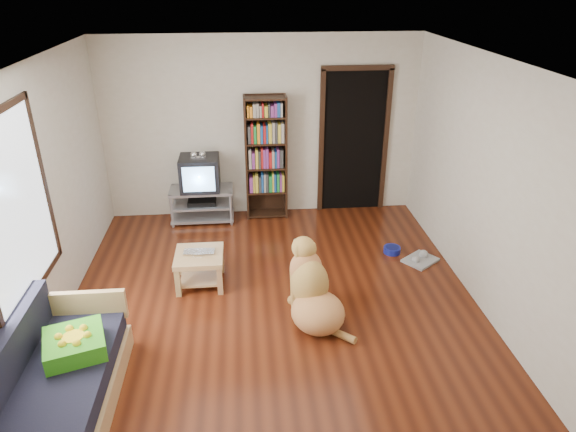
{
  "coord_description": "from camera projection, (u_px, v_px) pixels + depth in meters",
  "views": [
    {
      "loc": [
        -0.27,
        -4.68,
        3.34
      ],
      "look_at": [
        0.19,
        0.39,
        0.9
      ],
      "focal_mm": 32.0,
      "sensor_mm": 36.0,
      "label": 1
    }
  ],
  "objects": [
    {
      "name": "laptop",
      "position": [
        199.0,
        254.0,
        5.86
      ],
      "size": [
        0.37,
        0.25,
        0.03
      ],
      "primitive_type": "imported",
      "rotation": [
        0.0,
        0.0,
        -0.07
      ],
      "color": "silver",
      "rests_on": "coffee_table"
    },
    {
      "name": "dog_bowl",
      "position": [
        392.0,
        250.0,
        6.71
      ],
      "size": [
        0.22,
        0.22,
        0.08
      ],
      "primitive_type": "cylinder",
      "color": "navy",
      "rests_on": "ground"
    },
    {
      "name": "dog",
      "position": [
        312.0,
        292.0,
        5.33
      ],
      "size": [
        0.7,
        0.98,
        0.88
      ],
      "color": "tan",
      "rests_on": "ground"
    },
    {
      "name": "wall_back",
      "position": [
        261.0,
        128.0,
        7.35
      ],
      "size": [
        4.5,
        0.0,
        4.5
      ],
      "primitive_type": "plane",
      "rotation": [
        1.57,
        0.0,
        0.0
      ],
      "color": "beige",
      "rests_on": "ground"
    },
    {
      "name": "sofa",
      "position": [
        54.0,
        391.0,
        4.16
      ],
      "size": [
        0.8,
        1.8,
        0.8
      ],
      "color": "tan",
      "rests_on": "ground"
    },
    {
      "name": "tv_stand",
      "position": [
        202.0,
        203.0,
        7.49
      ],
      "size": [
        0.9,
        0.45,
        0.5
      ],
      "color": "#99999E",
      "rests_on": "ground"
    },
    {
      "name": "wall_left",
      "position": [
        39.0,
        206.0,
        4.92
      ],
      "size": [
        0.0,
        5.0,
        5.0
      ],
      "primitive_type": "plane",
      "rotation": [
        1.57,
        0.0,
        1.57
      ],
      "color": "beige",
      "rests_on": "ground"
    },
    {
      "name": "doorway",
      "position": [
        354.0,
        138.0,
        7.52
      ],
      "size": [
        1.03,
        0.05,
        2.19
      ],
      "color": "black",
      "rests_on": "wall_back"
    },
    {
      "name": "ground",
      "position": [
        274.0,
        305.0,
        5.66
      ],
      "size": [
        5.0,
        5.0,
        0.0
      ],
      "primitive_type": "plane",
      "color": "#54200E",
      "rests_on": "ground"
    },
    {
      "name": "grey_rag",
      "position": [
        420.0,
        260.0,
        6.52
      ],
      "size": [
        0.51,
        0.5,
        0.03
      ],
      "primitive_type": "cube",
      "rotation": [
        0.0,
        0.0,
        0.64
      ],
      "color": "#A0A0A0",
      "rests_on": "ground"
    },
    {
      "name": "bookshelf",
      "position": [
        266.0,
        152.0,
        7.34
      ],
      "size": [
        0.6,
        0.3,
        1.8
      ],
      "color": "black",
      "rests_on": "ground"
    },
    {
      "name": "wall_front",
      "position": [
        301.0,
        376.0,
        2.86
      ],
      "size": [
        4.5,
        0.0,
        4.5
      ],
      "primitive_type": "plane",
      "rotation": [
        -1.57,
        0.0,
        0.0
      ],
      "color": "beige",
      "rests_on": "ground"
    },
    {
      "name": "wall_right",
      "position": [
        490.0,
        190.0,
        5.29
      ],
      "size": [
        0.0,
        5.0,
        5.0
      ],
      "primitive_type": "plane",
      "rotation": [
        1.57,
        0.0,
        -1.57
      ],
      "color": "beige",
      "rests_on": "ground"
    },
    {
      "name": "window",
      "position": [
        15.0,
        209.0,
        4.38
      ],
      "size": [
        0.03,
        1.46,
        1.7
      ],
      "color": "white",
      "rests_on": "wall_left"
    },
    {
      "name": "coffee_table",
      "position": [
        200.0,
        263.0,
        5.94
      ],
      "size": [
        0.55,
        0.55,
        0.4
      ],
      "color": "tan",
      "rests_on": "ground"
    },
    {
      "name": "green_cushion",
      "position": [
        75.0,
        344.0,
        4.32
      ],
      "size": [
        0.6,
        0.6,
        0.16
      ],
      "primitive_type": "cube",
      "rotation": [
        0.0,
        0.0,
        0.32
      ],
      "color": "green",
      "rests_on": "sofa"
    },
    {
      "name": "crt_tv",
      "position": [
        200.0,
        172.0,
        7.31
      ],
      "size": [
        0.55,
        0.52,
        0.58
      ],
      "color": "black",
      "rests_on": "tv_stand"
    },
    {
      "name": "ceiling",
      "position": [
        270.0,
        63.0,
        4.54
      ],
      "size": [
        5.0,
        5.0,
        0.0
      ],
      "primitive_type": "plane",
      "rotation": [
        3.14,
        0.0,
        0.0
      ],
      "color": "white",
      "rests_on": "ground"
    }
  ]
}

